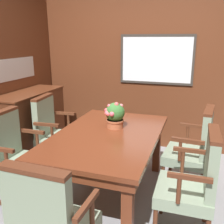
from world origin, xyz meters
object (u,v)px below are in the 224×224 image
object	(u,v)px
chair_left_far	(53,130)
potted_plant	(115,115)
chair_right_near	(194,181)
sideboard_cabinet	(31,125)
chair_head_near	(50,223)
chair_right_far	(194,147)
dining_table	(108,142)
chair_left_near	(15,154)

from	to	relation	value
chair_left_far	potted_plant	bearing A→B (deg)	-106.33
potted_plant	chair_left_far	bearing A→B (deg)	168.73
chair_right_near	sideboard_cabinet	world-z (taller)	chair_right_near
chair_head_near	chair_left_far	bearing A→B (deg)	-58.63
chair_right_near	chair_right_far	world-z (taller)	same
dining_table	chair_left_far	xyz separation A→B (m)	(-0.92, 0.40, -0.11)
chair_head_near	chair_left_far	world-z (taller)	same
chair_left_near	potted_plant	world-z (taller)	potted_plant
chair_left_far	chair_right_far	world-z (taller)	same
chair_right_far	sideboard_cabinet	world-z (taller)	chair_right_far
chair_left_far	sideboard_cabinet	world-z (taller)	chair_left_far
chair_head_near	chair_right_near	size ratio (longest dim) A/B	1.00
dining_table	sideboard_cabinet	xyz separation A→B (m)	(-1.40, 0.58, -0.15)
chair_right_far	chair_left_near	bearing A→B (deg)	-61.13
dining_table	sideboard_cabinet	bearing A→B (deg)	157.37
chair_right_near	potted_plant	world-z (taller)	potted_plant
chair_right_near	potted_plant	distance (m)	1.13
chair_right_far	sideboard_cabinet	bearing A→B (deg)	-89.09
chair_left_near	chair_right_far	xyz separation A→B (m)	(1.82, 0.79, 0.00)
chair_right_near	chair_right_far	xyz separation A→B (m)	(-0.02, 0.76, 0.00)
chair_head_near	sideboard_cabinet	xyz separation A→B (m)	(-1.41, 1.80, -0.04)
chair_left_far	chair_right_near	bearing A→B (deg)	-117.49
chair_right_near	chair_left_far	world-z (taller)	same
chair_head_near	sideboard_cabinet	distance (m)	2.29
chair_left_near	chair_right_far	size ratio (longest dim) A/B	1.00
chair_head_near	sideboard_cabinet	world-z (taller)	chair_head_near
dining_table	chair_left_near	distance (m)	1.00
potted_plant	sideboard_cabinet	xyz separation A→B (m)	(-1.41, 0.37, -0.40)
potted_plant	chair_right_near	bearing A→B (deg)	-32.25
dining_table	chair_left_far	bearing A→B (deg)	156.64
chair_right_near	chair_left_far	bearing A→B (deg)	-113.03
chair_head_near	chair_right_near	world-z (taller)	same
chair_head_near	chair_right_near	bearing A→B (deg)	-135.15
dining_table	chair_right_near	size ratio (longest dim) A/B	1.69
potted_plant	chair_head_near	bearing A→B (deg)	-89.91
chair_head_near	dining_table	bearing A→B (deg)	-87.89
chair_left_near	chair_left_far	world-z (taller)	same
chair_right_far	sideboard_cabinet	distance (m)	2.30
dining_table	chair_head_near	size ratio (longest dim) A/B	1.69
sideboard_cabinet	potted_plant	bearing A→B (deg)	-14.75
chair_left_near	chair_right_near	world-z (taller)	same
chair_left_far	chair_right_far	size ratio (longest dim) A/B	1.00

